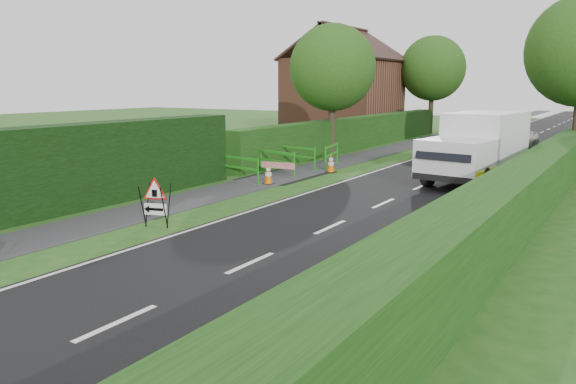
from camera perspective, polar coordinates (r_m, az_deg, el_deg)
The scene contains 21 objects.
ground at distance 12.58m, azimuth -15.89°, elevation -6.34°, with size 120.00×120.00×0.00m, color #1C4E16.
road_surface at distance 43.60m, azimuth 23.54°, elevation 5.16°, with size 6.00×90.00×0.02m, color black.
footpath at distance 44.76m, azimuth 16.56°, elevation 5.74°, with size 2.00×90.00×0.02m, color #2D2D30.
hedge_west_far at distance 33.28m, azimuth 7.05°, elevation 4.49°, with size 1.00×24.00×1.80m, color #14380F.
hedge_east at distance 24.36m, azimuth 25.81°, elevation 1.18°, with size 1.20×50.00×1.50m, color #14380F.
house_west at distance 42.47m, azimuth 5.63°, elevation 9.79°, with size 7.50×7.40×7.88m.
tree_nw at distance 29.34m, azimuth 4.56°, elevation 12.46°, with size 4.40×4.40×6.70m.
tree_fw at distance 44.13m, azimuth 14.50°, elevation 12.05°, with size 4.80×4.80×7.24m.
triangle_sign at distance 14.69m, azimuth -13.48°, elevation -0.66°, with size 0.96×0.96×1.11m.
works_van at distance 22.24m, azimuth 18.68°, elevation 4.45°, with size 2.89×5.92×2.60m.
traffic_cone_0 at distance 19.82m, azimuth 20.78°, elevation 0.73°, with size 0.38×0.38×0.79m.
traffic_cone_1 at distance 21.81m, azimuth 20.78°, elevation 1.59°, with size 0.38×0.38×0.79m.
traffic_cone_2 at distance 24.04m, azimuth 21.03°, elevation 2.37°, with size 0.38×0.38×0.79m.
traffic_cone_3 at distance 20.76m, azimuth -2.01°, elevation 1.86°, with size 0.38×0.38×0.79m.
traffic_cone_4 at distance 23.63m, azimuth 4.38°, elevation 2.93°, with size 0.38×0.38×0.79m.
ped_barrier_0 at distance 21.29m, azimuth -4.99°, elevation 2.70°, with size 2.09×0.70×1.00m.
ped_barrier_1 at distance 23.01m, azimuth -1.13°, elevation 3.34°, with size 2.09×0.81×1.00m.
ped_barrier_2 at distance 24.72m, azimuth 0.90°, elevation 3.87°, with size 2.09×0.65×1.00m.
ped_barrier_3 at distance 25.43m, azimuth 4.46°, elevation 4.03°, with size 0.79×2.09×1.00m.
redwhite_plank at distance 22.62m, azimuth -1.02°, elevation 1.60°, with size 1.50×0.04×0.25m, color red.
hatchback_car at distance 35.00m, azimuth 21.80°, elevation 5.16°, with size 1.51×3.75×1.28m, color silver.
Camera 1 is at (9.05, -7.95, 3.62)m, focal length 35.00 mm.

